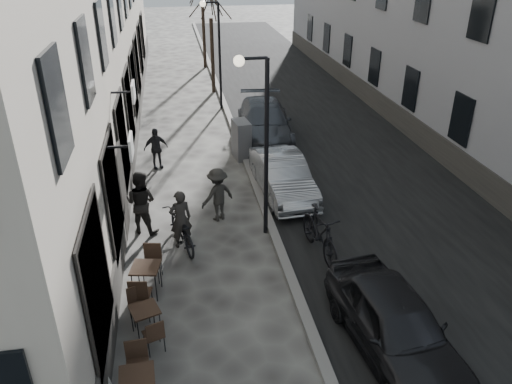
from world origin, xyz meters
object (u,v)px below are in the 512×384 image
object	(u,v)px
bicycle	(181,229)
pedestrian_far	(156,148)
moped	(320,233)
tree_near	(210,3)
utility_cabinet	(241,140)
car_mid	(283,176)
streetlamp_far	(216,44)
bistro_set_b	(146,319)
pedestrian_near	(141,202)
car_far	(264,122)
pedestrian_mid	(218,195)
bistro_set_c	(147,277)
car_near	(395,324)
streetlamp_near	(260,129)

from	to	relation	value
bicycle	pedestrian_far	bearing A→B (deg)	-97.84
bicycle	moped	xyz separation A→B (m)	(3.60, -1.03, 0.15)
tree_near	utility_cabinet	distance (m)	10.21
utility_cabinet	car_mid	world-z (taller)	utility_cabinet
streetlamp_far	tree_near	bearing A→B (deg)	88.62
bistro_set_b	bicycle	distance (m)	3.50
car_mid	pedestrian_far	bearing A→B (deg)	141.24
pedestrian_near	car_far	world-z (taller)	pedestrian_near
bistro_set_b	tree_near	bearing A→B (deg)	61.14
pedestrian_mid	car_mid	distance (m)	2.62
pedestrian_near	bicycle	bearing A→B (deg)	163.16
tree_near	bistro_set_c	size ratio (longest dim) A/B	3.48
bistro_set_c	car_near	bearing A→B (deg)	-17.44
streetlamp_near	pedestrian_far	size ratio (longest dim) A/B	3.32
bicycle	car_near	bearing A→B (deg)	115.88
pedestrian_far	pedestrian_mid	bearing A→B (deg)	-83.38
car_near	streetlamp_near	bearing A→B (deg)	105.14
utility_cabinet	bistro_set_c	bearing A→B (deg)	-121.24
bistro_set_c	moped	size ratio (longest dim) A/B	0.74
pedestrian_near	car_mid	bearing A→B (deg)	-134.62
tree_near	car_mid	distance (m)	13.37
pedestrian_mid	pedestrian_near	bearing A→B (deg)	-20.29
tree_near	pedestrian_near	xyz separation A→B (m)	(-3.37, -14.33, -3.72)
streetlamp_far	car_near	distance (m)	17.28
bicycle	moped	bearing A→B (deg)	148.72
tree_near	moped	size ratio (longest dim) A/B	2.58
tree_near	car_far	size ratio (longest dim) A/B	1.09
pedestrian_near	pedestrian_mid	xyz separation A→B (m)	(2.20, 0.32, -0.11)
streetlamp_near	utility_cabinet	xyz separation A→B (m)	(0.27, 5.58, -2.42)
tree_near	car_far	xyz separation A→B (m)	(1.44, -7.58, -3.91)
car_mid	bicycle	bearing A→B (deg)	-146.45
pedestrian_far	car_far	bearing A→B (deg)	9.60
car_far	moped	distance (m)	8.76
moped	pedestrian_mid	bearing A→B (deg)	128.86
bistro_set_c	pedestrian_near	size ratio (longest dim) A/B	0.87
car_near	car_far	xyz separation A→B (m)	(-0.36, 12.42, 0.06)
tree_near	pedestrian_near	bearing A→B (deg)	-103.25
bistro_set_b	pedestrian_far	bearing A→B (deg)	69.72
bistro_set_c	utility_cabinet	bearing A→B (deg)	77.74
utility_cabinet	pedestrian_mid	xyz separation A→B (m)	(-1.37, -4.58, 0.09)
car_near	car_mid	xyz separation A→B (m)	(-0.70, 7.29, -0.04)
bicycle	car_far	size ratio (longest dim) A/B	0.38
moped	bistro_set_b	bearing A→B (deg)	-160.12
bicycle	pedestrian_mid	distance (m)	1.75
bistro_set_c	car_mid	size ratio (longest dim) A/B	0.41
bicycle	tree_near	bearing A→B (deg)	-113.81
streetlamp_near	car_near	xyz separation A→B (m)	(1.87, -5.00, -2.46)
bistro_set_b	bicycle	xyz separation A→B (m)	(0.88, 3.38, 0.09)
streetlamp_far	pedestrian_near	distance (m)	12.00
car_far	moped	bearing A→B (deg)	-85.11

